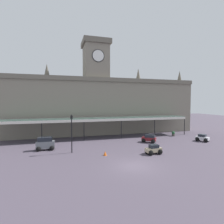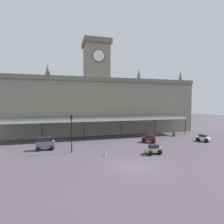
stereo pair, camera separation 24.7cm
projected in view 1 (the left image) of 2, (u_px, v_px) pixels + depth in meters
The scene contains 10 objects.
ground_plane at pixel (134, 166), 18.51m from camera, with size 140.00×140.00×0.00m, color #4A414F.
station_building at pixel (96, 103), 37.61m from camera, with size 42.52×5.94×19.07m.
entrance_canopy at pixel (102, 119), 32.79m from camera, with size 33.87×3.26×3.69m.
car_white_sedan at pixel (202, 138), 30.15m from camera, with size 2.02×2.24×1.19m.
car_maroon_estate at pixel (149, 139), 29.35m from camera, with size 2.40×2.33×1.27m.
car_beige_sedan at pixel (154, 150), 22.78m from camera, with size 2.11×1.61×1.19m.
car_grey_van at pixel (45, 144), 24.61m from camera, with size 2.41×1.61×1.77m.
victorian_lamppost at pixel (72, 129), 23.16m from camera, with size 0.30×0.30×4.97m.
traffic_cone at pixel (105, 153), 22.12m from camera, with size 0.40×0.40×0.55m, color orange.
planter_by_canopy at pixel (173, 134), 34.74m from camera, with size 0.60×0.60×0.96m.
Camera 1 is at (-7.28, -16.82, 6.54)m, focal length 28.91 mm.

